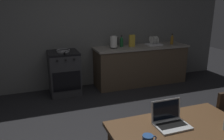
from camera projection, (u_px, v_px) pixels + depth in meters
The scene contains 12 objects.
back_wall at pixel (95, 27), 5.14m from camera, with size 6.40×0.10×2.59m, color #616260.
kitchen_counter at pixel (141, 65), 5.39m from camera, with size 2.16×0.64×0.88m.
stove_oven at pixel (64, 73), 4.81m from camera, with size 0.60×0.62×0.88m.
dining_table at pixel (181, 137), 2.18m from camera, with size 1.29×0.79×0.73m.
laptop at pixel (170, 121), 2.23m from camera, with size 0.32×0.25×0.23m.
electric_kettle at pixel (114, 42), 5.01m from camera, with size 0.18×0.16×0.26m.
bottle at pixel (172, 39), 5.43m from camera, with size 0.07×0.07×0.25m.
frying_pan at pixel (63, 51), 4.66m from camera, with size 0.26×0.43×0.05m.
coffee_mug at pixel (148, 140), 1.92m from camera, with size 0.13×0.09×0.09m.
cereal_box at pixel (132, 41), 5.17m from camera, with size 0.13×0.05×0.26m.
dish_rack at pixel (154, 43), 5.35m from camera, with size 0.34×0.26×0.21m.
bottle_b at pixel (121, 41), 5.15m from camera, with size 0.08×0.08×0.25m.
Camera 1 is at (-1.12, -2.51, 1.89)m, focal length 37.57 mm.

